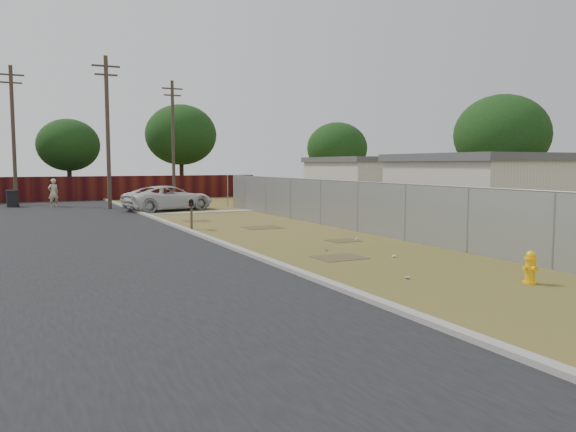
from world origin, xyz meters
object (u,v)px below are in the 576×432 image
trash_bin (12,198)px  pickup_truck (169,198)px  fire_hydrant (531,268)px  pedestrian (53,193)px  mailbox (191,205)px

trash_bin → pickup_truck: bearing=-39.7°
fire_hydrant → pickup_truck: pickup_truck is taller
fire_hydrant → pedestrian: 30.24m
pickup_truck → pedestrian: size_ratio=2.92×
fire_hydrant → pickup_truck: (-2.26, 23.48, 0.36)m
pedestrian → trash_bin: bearing=-44.6°
pickup_truck → pedestrian: 8.13m
fire_hydrant → trash_bin: (-10.44, 30.27, 0.18)m
trash_bin → fire_hydrant: bearing=-71.0°
fire_hydrant → pedestrian: bearing=105.6°
fire_hydrant → pickup_truck: bearing=95.5°
pickup_truck → trash_bin: 10.62m
fire_hydrant → mailbox: (-3.81, 13.66, 0.63)m
fire_hydrant → mailbox: bearing=105.6°
pedestrian → fire_hydrant: bearing=87.3°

